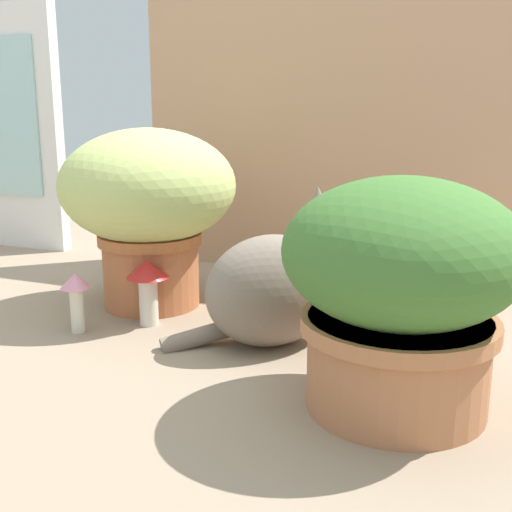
{
  "coord_description": "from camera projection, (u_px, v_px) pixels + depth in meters",
  "views": [
    {
      "loc": [
        0.58,
        -1.11,
        0.46
      ],
      "look_at": [
        0.13,
        -0.01,
        0.18
      ],
      "focal_mm": 44.86,
      "sensor_mm": 36.0,
      "label": 1
    }
  ],
  "objects": [
    {
      "name": "cardboard_backdrop",
      "position": [
        321.0,
        131.0,
        1.71
      ],
      "size": [
        1.02,
        0.03,
        0.78
      ],
      "primitive_type": "cube",
      "color": "tan",
      "rests_on": "ground"
    },
    {
      "name": "window_panel_white",
      "position": [
        15.0,
        128.0,
        2.04
      ],
      "size": [
        0.35,
        0.05,
        0.76
      ],
      "color": "white",
      "rests_on": "ground"
    },
    {
      "name": "mushroom_ornament_red",
      "position": [
        148.0,
        280.0,
        1.35
      ],
      "size": [
        0.09,
        0.09,
        0.14
      ],
      "color": "silver",
      "rests_on": "ground"
    },
    {
      "name": "mushroom_ornament_pink",
      "position": [
        76.0,
        292.0,
        1.31
      ],
      "size": [
        0.06,
        0.06,
        0.13
      ],
      "color": "silver",
      "rests_on": "ground"
    },
    {
      "name": "cat",
      "position": [
        278.0,
        285.0,
        1.23
      ],
      "size": [
        0.36,
        0.3,
        0.32
      ],
      "color": "gray",
      "rests_on": "ground"
    },
    {
      "name": "grass_planter",
      "position": [
        149.0,
        201.0,
        1.45
      ],
      "size": [
        0.4,
        0.4,
        0.41
      ],
      "color": "#B6673E",
      "rests_on": "ground"
    },
    {
      "name": "ground_plane",
      "position": [
        200.0,
        334.0,
        1.32
      ],
      "size": [
        6.0,
        6.0,
        0.0
      ],
      "primitive_type": "plane",
      "color": "gray"
    },
    {
      "name": "leafy_planter",
      "position": [
        401.0,
        286.0,
        0.96
      ],
      "size": [
        0.36,
        0.36,
        0.36
      ],
      "color": "#B26F48",
      "rests_on": "ground"
    }
  ]
}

